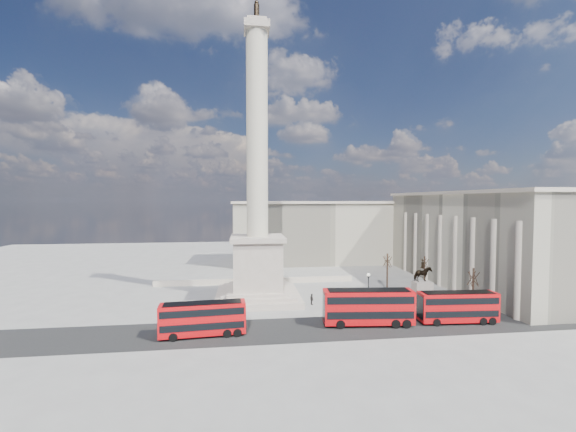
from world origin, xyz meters
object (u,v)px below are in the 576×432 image
Objects in this scene: victorian_lamp at (368,288)px; nelsons_column at (257,224)px; pedestrian_standing at (452,303)px; pedestrian_walking at (410,310)px; red_bus_c at (458,307)px; pedestrian_crossing at (312,299)px; red_bus_a at (204,318)px; equestrian_statue at (422,290)px; red_bus_b at (369,307)px.

nelsons_column is at bearing 153.54° from victorian_lamp.
victorian_lamp is 13.29m from pedestrian_standing.
nelsons_column is at bearing 126.50° from pedestrian_walking.
pedestrian_crossing is (-18.39, 10.68, -1.35)m from red_bus_c.
pedestrian_crossing is at bearing 31.23° from red_bus_a.
equestrian_statue is at bearing -14.82° from nelsons_column.
nelsons_column is 27.49× the size of pedestrian_crossing.
red_bus_a is at bearing 112.45° from pedestrian_crossing.
equestrian_statue is at bearing 8.22° from victorian_lamp.
red_bus_c reaches higher than red_bus_a.
nelsons_column is 4.72× the size of red_bus_a.
victorian_lamp is 0.77× the size of equestrian_statue.
pedestrian_crossing is at bearing 172.47° from equestrian_statue.
equestrian_statue is (11.73, 7.76, -0.02)m from red_bus_b.
pedestrian_standing is (36.92, 6.39, -1.30)m from red_bus_a.
red_bus_a is 25.09m from victorian_lamp.
victorian_lamp is (-10.28, 6.99, 1.11)m from red_bus_c.
nelsons_column reaches higher than victorian_lamp.
red_bus_b is at bearing 14.38° from pedestrian_standing.
red_bus_a is 34.56m from equestrian_statue.
red_bus_b is 11.78m from pedestrian_crossing.
pedestrian_crossing is at bearing 126.77° from pedestrian_walking.
pedestrian_walking is at bearing 10.14° from pedestrian_standing.
red_bus_b is 8.22m from pedestrian_walking.
pedestrian_standing is 21.67m from pedestrian_crossing.
red_bus_b is 1.14× the size of red_bus_c.
pedestrian_standing is (2.73, 5.84, -1.34)m from red_bus_c.
victorian_lamp is 3.62× the size of pedestrian_walking.
pedestrian_standing is (3.53, -2.52, -1.61)m from equestrian_statue.
red_bus_c is 8.40m from equestrian_statue.
red_bus_b is at bearing -146.51° from equestrian_statue.
nelsons_column reaches higher than red_bus_a.
equestrian_statue is at bearing -40.12° from pedestrian_standing.
nelsons_column is 32.73m from red_bus_c.
pedestrian_crossing is (8.53, -4.58, -12.01)m from nelsons_column.
nelsons_column is 33.35m from pedestrian_standing.
red_bus_a is 5.82× the size of pedestrian_crossing.
red_bus_c is at bearing -3.27° from red_bus_a.
equestrian_statue reaches higher than pedestrian_standing.
red_bus_c is (34.18, 0.55, 0.04)m from red_bus_a.
red_bus_c is 1.87× the size of victorian_lamp.
red_bus_c is 5.87× the size of pedestrian_standing.
red_bus_a is 34.19m from red_bus_c.
pedestrian_crossing is (-8.11, 3.70, -2.46)m from victorian_lamp.
pedestrian_crossing is (-13.24, 6.92, 0.12)m from pedestrian_walking.
nelsons_column is 28.95m from equestrian_statue.
nelsons_column is 27.44m from pedestrian_walking.
equestrian_statue reaches higher than red_bus_c.
pedestrian_crossing is (-21.12, 4.84, -0.01)m from pedestrian_standing.
red_bus_b is at bearing -109.37° from victorian_lamp.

